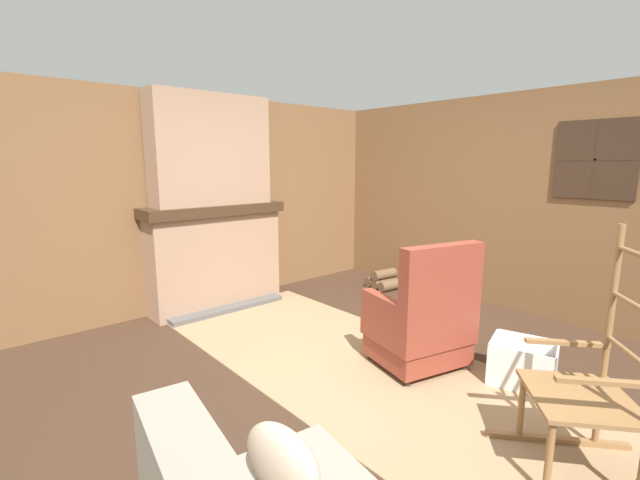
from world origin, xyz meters
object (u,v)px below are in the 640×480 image
oil_lamp_vase (173,198)px  armchair (422,324)px  rocking_chair (589,397)px  laundry_basket (523,363)px  storage_case (224,198)px  firewood_stack (384,281)px

oil_lamp_vase → armchair: bearing=20.7°
armchair → rocking_chair: size_ratio=0.79×
armchair → laundry_basket: 0.78m
armchair → laundry_basket: armchair is taller
armchair → laundry_basket: (0.66, 0.36, -0.21)m
armchair → laundry_basket: bearing=-136.8°
rocking_chair → storage_case: 3.88m
oil_lamp_vase → storage_case: bearing=90.0°
laundry_basket → storage_case: bearing=-167.3°
armchair → rocking_chair: bearing=179.6°
armchair → firewood_stack: (-1.67, 1.50, -0.28)m
armchair → oil_lamp_vase: 2.83m
laundry_basket → oil_lamp_vase: 3.60m
oil_lamp_vase → rocking_chair: bearing=9.2°
firewood_stack → laundry_basket: 2.59m
rocking_chair → oil_lamp_vase: (-3.79, -0.61, 0.84)m
rocking_chair → firewood_stack: bearing=-71.9°
armchair → oil_lamp_vase: oil_lamp_vase is taller
armchair → oil_lamp_vase: size_ratio=3.90×
rocking_chair → oil_lamp_vase: 3.93m
laundry_basket → armchair: bearing=-151.2°
rocking_chair → storage_case: bearing=-39.7°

